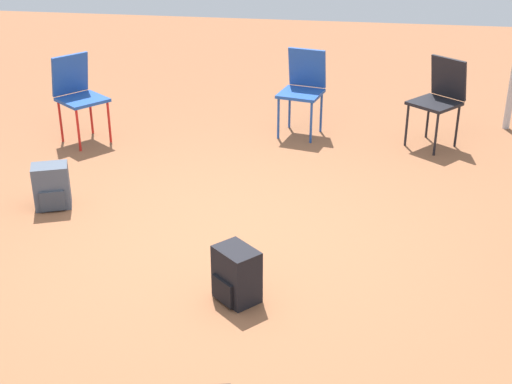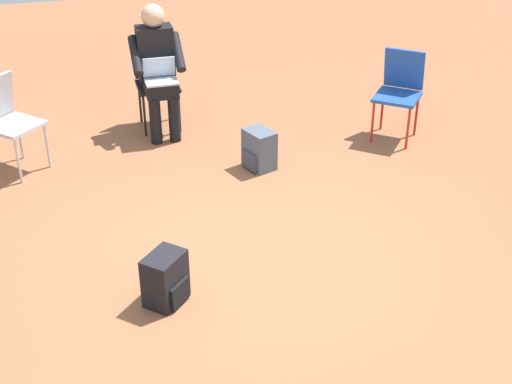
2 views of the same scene
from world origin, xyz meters
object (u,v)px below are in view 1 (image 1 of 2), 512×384
backpack_near_laptop_user (52,189)px  backpack_by_empty_chair (237,277)px  chair_south (303,86)px  chair_southeast (78,92)px  chair_southwest (440,96)px

backpack_near_laptop_user → backpack_by_empty_chair: same height
chair_south → chair_southeast: (2.14, 0.54, 0.00)m
chair_southwest → chair_southeast: same height
chair_south → backpack_near_laptop_user: 2.73m
chair_southwest → backpack_near_laptop_user: 3.68m
chair_southwest → backpack_near_laptop_user: chair_southwest is taller
backpack_by_empty_chair → chair_southeast: bearing=-51.6°
chair_southwest → backpack_near_laptop_user: size_ratio=2.36×
backpack_near_laptop_user → chair_southwest: bearing=-149.3°
backpack_near_laptop_user → backpack_by_empty_chair: bearing=147.5°
chair_southwest → chair_southeast: (3.46, 0.41, 0.00)m
chair_southeast → chair_southwest: bearing=135.3°
chair_southeast → backpack_near_laptop_user: size_ratio=2.36×
chair_southwest → chair_south: 1.33m
chair_southwest → backpack_by_empty_chair: (1.45, 2.95, -0.34)m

